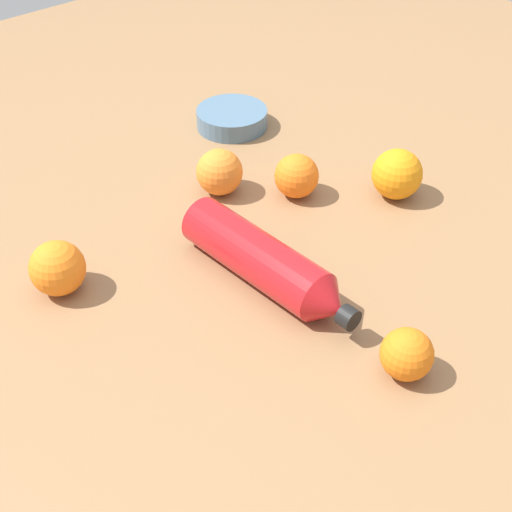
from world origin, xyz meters
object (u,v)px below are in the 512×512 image
object	(u,v)px
orange_0	(397,174)
orange_2	(57,268)
orange_3	(407,354)
orange_4	(219,172)
ceramic_bowl	(232,118)
orange_1	(297,176)
water_bottle	(267,263)

from	to	relation	value
orange_0	orange_2	distance (m)	0.56
orange_3	orange_4	world-z (taller)	orange_4
orange_2	orange_4	world-z (taller)	orange_2
orange_3	ceramic_bowl	xyz separation A→B (m)	(0.63, -0.24, -0.02)
orange_3	ceramic_bowl	size ratio (longest dim) A/B	0.50
orange_2	orange_3	bearing A→B (deg)	-149.87
orange_0	orange_2	world-z (taller)	orange_0
orange_1	orange_4	xyz separation A→B (m)	(0.09, 0.09, 0.00)
water_bottle	orange_1	size ratio (longest dim) A/B	4.18
orange_0	ceramic_bowl	bearing A→B (deg)	8.89
orange_2	orange_4	distance (m)	0.33
water_bottle	orange_1	world-z (taller)	same
orange_1	orange_2	distance (m)	0.42
orange_1	orange_4	bearing A→B (deg)	45.07
orange_2	orange_4	xyz separation A→B (m)	(0.05, -0.33, -0.00)
water_bottle	orange_3	distance (m)	0.24
orange_0	orange_4	world-z (taller)	orange_0
water_bottle	orange_1	bearing A→B (deg)	123.81
orange_0	orange_3	size ratio (longest dim) A/B	1.24
orange_3	orange_0	bearing A→B (deg)	-47.54
orange_0	orange_4	size ratio (longest dim) A/B	1.08
orange_2	orange_3	size ratio (longest dim) A/B	1.17
ceramic_bowl	orange_2	bearing A→B (deg)	112.86
orange_2	orange_4	size ratio (longest dim) A/B	1.02
orange_4	ceramic_bowl	size ratio (longest dim) A/B	0.58
water_bottle	orange_4	xyz separation A→B (m)	(0.23, -0.10, 0.00)
water_bottle	orange_2	xyz separation A→B (m)	(0.18, 0.23, 0.00)
orange_1	orange_3	bearing A→B (deg)	155.69
orange_1	orange_2	world-z (taller)	orange_2
orange_2	water_bottle	bearing A→B (deg)	-128.28
orange_1	orange_4	world-z (taller)	orange_4
ceramic_bowl	orange_3	bearing A→B (deg)	159.23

